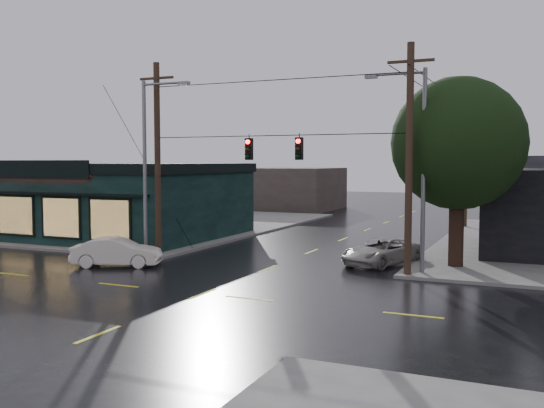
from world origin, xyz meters
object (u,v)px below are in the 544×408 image
at_px(utility_pole_ne, 407,277).
at_px(suv_silver, 381,252).
at_px(sedan_cream, 117,252).
at_px(corner_tree, 458,144).
at_px(utility_pole_nw, 159,258).

relative_size(utility_pole_ne, suv_silver, 2.20).
xyz_separation_m(sedan_cream, suv_silver, (11.57, 5.68, -0.06)).
bearing_deg(utility_pole_ne, corner_tree, 61.74).
height_order(utility_pole_nw, suv_silver, utility_pole_nw).
bearing_deg(suv_silver, utility_pole_nw, -144.25).
xyz_separation_m(corner_tree, suv_silver, (-3.50, -0.26, -5.24)).
bearing_deg(corner_tree, utility_pole_ne, -118.26).
height_order(corner_tree, utility_pole_nw, corner_tree).
distance_m(corner_tree, utility_pole_nw, 16.08).
xyz_separation_m(corner_tree, sedan_cream, (-15.08, -5.95, -5.19)).
relative_size(corner_tree, sedan_cream, 2.09).
xyz_separation_m(utility_pole_ne, sedan_cream, (-13.43, -2.88, 0.70)).
xyz_separation_m(utility_pole_ne, suv_silver, (-1.86, 2.80, 0.64)).
bearing_deg(corner_tree, suv_silver, -175.73).
relative_size(utility_pole_ne, sedan_cream, 2.39).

